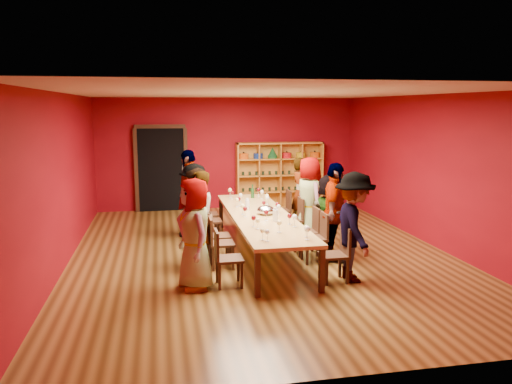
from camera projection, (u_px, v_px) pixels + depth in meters
room_shell at (261, 175)px, 9.24m from camera, size 7.10×9.10×3.04m
tasting_table at (261, 217)px, 9.38m from camera, size 1.10×4.50×0.75m
doorway at (161, 169)px, 13.26m from camera, size 1.40×0.17×2.30m
shelving_unit at (279, 172)px, 13.77m from camera, size 2.40×0.40×1.80m
chair_person_left_0 at (224, 255)px, 7.68m from camera, size 0.42×0.42×0.89m
person_left_0 at (195, 234)px, 7.54m from camera, size 0.65×0.92×1.71m
chair_person_left_1 at (217, 240)px, 8.55m from camera, size 0.42×0.42×0.89m
person_left_1 at (199, 221)px, 8.44m from camera, size 0.47×0.63×1.70m
chair_person_left_2 at (214, 233)px, 9.05m from camera, size 0.42×0.42×0.89m
person_left_2 at (196, 215)px, 8.93m from camera, size 0.47×0.83×1.68m
chair_person_left_3 at (207, 218)px, 10.26m from camera, size 0.42×0.42×0.89m
person_left_3 at (195, 203)px, 10.16m from camera, size 0.53×1.09×1.63m
chair_person_left_4 at (204, 212)px, 10.88m from camera, size 0.42×0.42×0.89m
person_left_4 at (189, 193)px, 10.74m from camera, size 0.65×1.15×1.86m
chair_person_right_0 at (339, 251)px, 7.91m from camera, size 0.42×0.42×0.89m
person_right_0 at (354, 227)px, 7.89m from camera, size 0.59×1.18×1.75m
chair_person_right_1 at (318, 235)px, 8.92m from camera, size 0.42×0.42×0.89m
person_right_1 at (334, 212)px, 8.90m from camera, size 0.87×1.15×1.78m
chair_person_right_2 at (311, 229)px, 9.37m from camera, size 0.42×0.42×0.89m
person_right_2 at (329, 214)px, 9.39m from camera, size 0.68×1.46×1.52m
chair_person_right_3 at (296, 217)px, 10.37m from camera, size 0.42×0.42×0.89m
person_right_3 at (309, 199)px, 10.36m from camera, size 0.63×0.93×1.73m
chair_person_right_4 at (284, 207)px, 11.34m from camera, size 0.42×0.42×0.89m
person_right_4 at (300, 193)px, 11.36m from camera, size 0.48×0.63×1.63m
wine_glass_0 at (258, 190)px, 11.31m from camera, size 0.08×0.08×0.19m
wine_glass_1 at (279, 207)px, 9.40m from camera, size 0.08×0.08×0.19m
wine_glass_2 at (307, 230)px, 7.57m from camera, size 0.09×0.09×0.22m
wine_glass_3 at (262, 192)px, 10.98m from camera, size 0.08×0.08×0.20m
wine_glass_4 at (295, 218)px, 8.39m from camera, size 0.09×0.09×0.22m
wine_glass_5 at (267, 232)px, 7.49m from camera, size 0.08×0.08×0.19m
wine_glass_6 at (241, 196)px, 10.58m from camera, size 0.08×0.08×0.19m
wine_glass_7 at (264, 203)px, 9.80m from camera, size 0.07×0.07×0.18m
wine_glass_8 at (290, 216)px, 8.57m from camera, size 0.08×0.08×0.20m
wine_glass_9 at (243, 207)px, 9.36m from camera, size 0.08×0.08×0.21m
wine_glass_10 at (267, 197)px, 10.38m from camera, size 0.09×0.09×0.21m
wine_glass_11 at (237, 200)px, 10.08m from camera, size 0.08×0.08×0.19m
wine_glass_12 at (254, 218)px, 8.40m from camera, size 0.08×0.08×0.20m
wine_glass_13 at (277, 205)px, 9.54m from camera, size 0.08×0.08×0.20m
wine_glass_14 at (306, 228)px, 7.74m from camera, size 0.08×0.08×0.19m
wine_glass_15 at (245, 209)px, 9.17m from camera, size 0.08×0.08×0.20m
wine_glass_16 at (232, 193)px, 10.95m from camera, size 0.07×0.07×0.19m
wine_glass_17 at (266, 213)px, 8.85m from camera, size 0.08×0.08×0.20m
wine_glass_18 at (258, 221)px, 8.24m from camera, size 0.08×0.08×0.19m
wine_glass_19 at (239, 199)px, 10.19m from camera, size 0.08×0.08×0.19m
wine_glass_20 at (230, 191)px, 11.15m from camera, size 0.09×0.09×0.21m
wine_glass_21 at (279, 223)px, 8.02m from camera, size 0.09×0.09×0.21m
wine_glass_22 at (263, 231)px, 7.57m from camera, size 0.08×0.08×0.19m
wine_glass_23 at (267, 198)px, 10.24m from camera, size 0.08×0.08×0.20m
spittoon_bowl at (266, 210)px, 9.39m from camera, size 0.34×0.34×0.19m
carafe_a at (247, 205)px, 9.82m from camera, size 0.10×0.10×0.23m
carafe_b at (275, 215)px, 8.82m from camera, size 0.12×0.12×0.24m
wine_bottle at (253, 193)px, 11.10m from camera, size 0.09×0.09×0.31m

